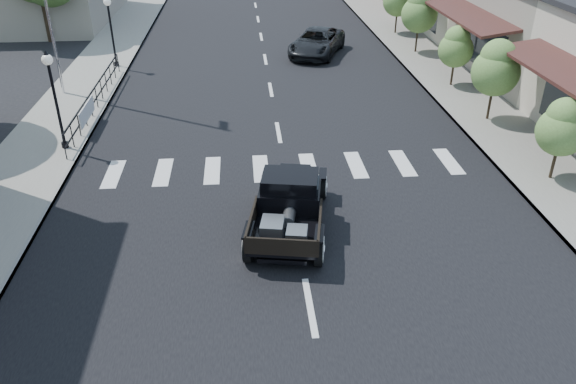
{
  "coord_description": "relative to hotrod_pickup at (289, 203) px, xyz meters",
  "views": [
    {
      "loc": [
        -1.32,
        -12.66,
        8.37
      ],
      "look_at": [
        -0.19,
        0.56,
        1.0
      ],
      "focal_mm": 35.0,
      "sensor_mm": 36.0,
      "label": 1
    }
  ],
  "objects": [
    {
      "name": "railing",
      "position": [
        -7.13,
        9.68,
        -0.14
      ],
      "size": [
        0.08,
        10.0,
        1.0
      ],
      "primitive_type": null,
      "color": "black",
      "rests_on": "sidewalk_left"
    },
    {
      "name": "hotrod_pickup",
      "position": [
        0.0,
        0.0,
        0.0
      ],
      "size": [
        2.9,
        4.87,
        1.58
      ],
      "primitive_type": null,
      "rotation": [
        0.0,
        0.0,
        -0.18
      ],
      "color": "black",
      "rests_on": "ground"
    },
    {
      "name": "road",
      "position": [
        0.17,
        14.68,
        -0.78
      ],
      "size": [
        14.0,
        80.0,
        0.02
      ],
      "primitive_type": "cube",
      "color": "black",
      "rests_on": "ground"
    },
    {
      "name": "banner",
      "position": [
        -7.05,
        7.68,
        -0.34
      ],
      "size": [
        0.04,
        2.2,
        0.6
      ],
      "primitive_type": null,
      "color": "silver",
      "rests_on": "sidewalk_left"
    },
    {
      "name": "small_tree_e",
      "position": [
        8.47,
        21.49,
        0.88
      ],
      "size": [
        1.82,
        1.82,
        3.03
      ],
      "primitive_type": null,
      "color": "#5A843C",
      "rests_on": "sidewalk_right"
    },
    {
      "name": "lamp_post_b",
      "position": [
        -7.43,
        5.68,
        1.07
      ],
      "size": [
        0.36,
        0.36,
        3.43
      ],
      "primitive_type": null,
      "color": "black",
      "rests_on": "sidewalk_left"
    },
    {
      "name": "ground",
      "position": [
        0.17,
        -0.32,
        -0.79
      ],
      "size": [
        120.0,
        120.0,
        0.0
      ],
      "primitive_type": "plane",
      "color": "black",
      "rests_on": "ground"
    },
    {
      "name": "small_tree_a",
      "position": [
        8.47,
        2.01,
        0.62
      ],
      "size": [
        1.52,
        1.52,
        2.53
      ],
      "primitive_type": null,
      "color": "#5A843C",
      "rests_on": "sidewalk_right"
    },
    {
      "name": "small_tree_c",
      "position": [
        8.47,
        11.31,
        0.65
      ],
      "size": [
        1.55,
        1.55,
        2.58
      ],
      "primitive_type": null,
      "color": "#5A843C",
      "rests_on": "sidewalk_right"
    },
    {
      "name": "sidewalk_right",
      "position": [
        8.67,
        14.68,
        -0.72
      ],
      "size": [
        3.0,
        80.0,
        0.15
      ],
      "primitive_type": "cube",
      "color": "gray",
      "rests_on": "ground"
    },
    {
      "name": "road_markings",
      "position": [
        0.17,
        9.68,
        -0.79
      ],
      "size": [
        12.0,
        60.0,
        0.06
      ],
      "primitive_type": null,
      "color": "silver",
      "rests_on": "ground"
    },
    {
      "name": "small_tree_d",
      "position": [
        8.47,
        17.08,
        0.96
      ],
      "size": [
        1.92,
        1.92,
        3.2
      ],
      "primitive_type": null,
      "color": "#5A843C",
      "rests_on": "sidewalk_right"
    },
    {
      "name": "sidewalk_left",
      "position": [
        -8.33,
        14.68,
        -0.72
      ],
      "size": [
        3.0,
        80.0,
        0.15
      ],
      "primitive_type": "cube",
      "color": "#9A988C",
      "rests_on": "ground"
    },
    {
      "name": "lamp_post_c",
      "position": [
        -7.43,
        15.68,
        1.07
      ],
      "size": [
        0.36,
        0.36,
        3.43
      ],
      "primitive_type": null,
      "color": "black",
      "rests_on": "sidewalk_left"
    },
    {
      "name": "second_car",
      "position": [
        3.04,
        17.41,
        -0.11
      ],
      "size": [
        3.92,
        5.36,
        1.35
      ],
      "primitive_type": "imported",
      "rotation": [
        0.0,
        0.0,
        -0.39
      ],
      "color": "black",
      "rests_on": "ground"
    },
    {
      "name": "small_tree_b",
      "position": [
        8.47,
        7.06,
        0.87
      ],
      "size": [
        1.81,
        1.81,
        3.01
      ],
      "primitive_type": null,
      "color": "#5A843C",
      "rests_on": "sidewalk_right"
    }
  ]
}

